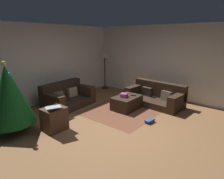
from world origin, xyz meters
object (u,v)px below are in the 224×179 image
(christmas_tree, at_px, (9,95))
(corner_lamp, at_px, (105,58))
(couch_left, at_px, (67,97))
(ottoman, at_px, (127,103))
(tv_remote, at_px, (133,95))
(laptop, at_px, (54,107))
(couch_right, at_px, (156,96))
(side_table, at_px, (54,119))
(book_stack, at_px, (150,121))
(gift_box, at_px, (124,95))

(christmas_tree, bearing_deg, corner_lamp, 11.92)
(christmas_tree, relative_size, corner_lamp, 1.07)
(couch_left, bearing_deg, ottoman, 116.37)
(tv_remote, bearing_deg, laptop, 147.02)
(couch_right, xyz_separation_m, side_table, (-3.23, 1.05, 0.01))
(side_table, xyz_separation_m, book_stack, (1.81, -1.60, -0.24))
(side_table, bearing_deg, laptop, -112.76)
(couch_left, xyz_separation_m, couch_right, (1.97, -2.19, -0.02))
(tv_remote, xyz_separation_m, laptop, (-2.48, 0.60, 0.21))
(tv_remote, bearing_deg, couch_right, -46.23)
(couch_left, xyz_separation_m, gift_box, (0.91, -1.64, 0.16))
(book_stack, bearing_deg, laptop, 140.05)
(christmas_tree, relative_size, side_table, 3.00)
(side_table, height_order, book_stack, side_table)
(side_table, bearing_deg, couch_left, 42.12)
(side_table, height_order, laptop, laptop)
(book_stack, bearing_deg, tv_remote, 55.68)
(corner_lamp, bearing_deg, couch_left, -169.12)
(couch_left, distance_m, ottoman, 1.96)
(book_stack, bearing_deg, ottoman, 66.89)
(laptop, bearing_deg, book_stack, -39.95)
(couch_left, distance_m, side_table, 1.70)
(gift_box, relative_size, laptop, 0.43)
(christmas_tree, bearing_deg, couch_right, -23.90)
(couch_left, height_order, laptop, couch_left)
(side_table, bearing_deg, corner_lamp, 23.49)
(tv_remote, relative_size, book_stack, 0.52)
(couch_right, distance_m, corner_lamp, 2.90)
(christmas_tree, height_order, side_table, christmas_tree)
(ottoman, xyz_separation_m, christmas_tree, (-2.94, 1.23, 0.72))
(couch_right, distance_m, gift_box, 1.21)
(book_stack, bearing_deg, couch_right, 21.12)
(christmas_tree, relative_size, book_stack, 5.47)
(tv_remote, distance_m, book_stack, 1.20)
(tv_remote, relative_size, laptop, 0.31)
(side_table, bearing_deg, gift_box, -12.99)
(side_table, xyz_separation_m, laptop, (-0.02, -0.06, 0.34))
(couch_right, height_order, gift_box, couch_right)
(laptop, distance_m, corner_lamp, 4.14)
(side_table, bearing_deg, ottoman, -13.53)
(couch_right, bearing_deg, gift_box, 66.92)
(ottoman, bearing_deg, side_table, 166.47)
(gift_box, relative_size, corner_lamp, 0.14)
(tv_remote, distance_m, corner_lamp, 2.74)
(couch_right, xyz_separation_m, laptop, (-3.26, 0.99, 0.35))
(corner_lamp, bearing_deg, gift_box, -125.93)
(couch_right, relative_size, gift_box, 8.50)
(couch_right, relative_size, book_stack, 6.17)
(side_table, distance_m, corner_lamp, 4.17)
(tv_remote, xyz_separation_m, side_table, (-2.45, 0.66, -0.13))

